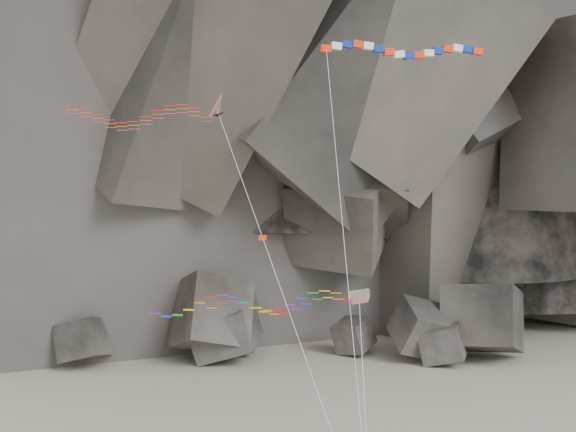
{
  "coord_description": "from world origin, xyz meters",
  "views": [
    {
      "loc": [
        -3.39,
        -42.91,
        20.38
      ],
      "look_at": [
        -0.91,
        6.0,
        17.72
      ],
      "focal_mm": 45.0,
      "sensor_mm": 36.0,
      "label": 1
    }
  ],
  "objects_px": {
    "delta_kite": "(135,115)",
    "banner_kite": "(403,52)",
    "pennant_kite": "(287,308)",
    "parafoil_kite": "(247,303)"
  },
  "relations": [
    {
      "from": "delta_kite",
      "to": "banner_kite",
      "type": "height_order",
      "value": "banner_kite"
    },
    {
      "from": "delta_kite",
      "to": "pennant_kite",
      "type": "height_order",
      "value": "delta_kite"
    },
    {
      "from": "parafoil_kite",
      "to": "banner_kite",
      "type": "bearing_deg",
      "value": 2.13
    },
    {
      "from": "delta_kite",
      "to": "parafoil_kite",
      "type": "bearing_deg",
      "value": 0.86
    },
    {
      "from": "delta_kite",
      "to": "pennant_kite",
      "type": "bearing_deg",
      "value": -16.68
    },
    {
      "from": "banner_kite",
      "to": "pennant_kite",
      "type": "height_order",
      "value": "banner_kite"
    },
    {
      "from": "pennant_kite",
      "to": "delta_kite",
      "type": "bearing_deg",
      "value": 131.68
    },
    {
      "from": "banner_kite",
      "to": "pennant_kite",
      "type": "xyz_separation_m",
      "value": [
        -8.0,
        -6.9,
        -15.72
      ]
    },
    {
      "from": "banner_kite",
      "to": "parafoil_kite",
      "type": "bearing_deg",
      "value": -173.47
    },
    {
      "from": "pennant_kite",
      "to": "banner_kite",
      "type": "bearing_deg",
      "value": 26.15
    }
  ]
}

